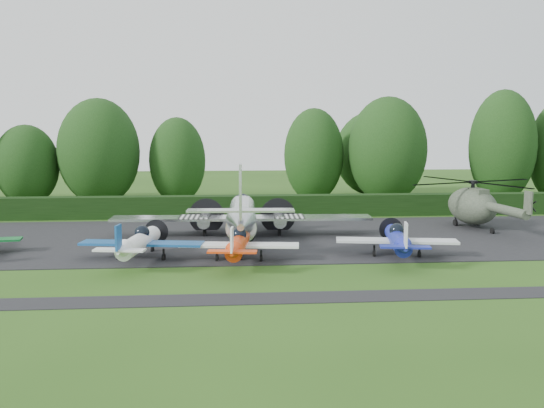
{
  "coord_description": "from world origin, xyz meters",
  "views": [
    {
      "loc": [
        2.14,
        -34.65,
        8.38
      ],
      "look_at": [
        5.82,
        10.78,
        2.5
      ],
      "focal_mm": 40.0,
      "sensor_mm": 36.0,
      "label": 1
    }
  ],
  "objects": [
    {
      "name": "tree_1",
      "position": [
        -18.47,
        30.92,
        4.26
      ],
      "size": [
        6.58,
        6.58,
        8.55
      ],
      "color": "black",
      "rests_on": "ground"
    },
    {
      "name": "taxiway_verge",
      "position": [
        0.0,
        -6.0,
        0.0
      ],
      "size": [
        70.0,
        2.0,
        0.0
      ],
      "primitive_type": "cube",
      "color": "black",
      "rests_on": "ground"
    },
    {
      "name": "tree_8",
      "position": [
        19.98,
        30.03,
        5.77
      ],
      "size": [
        8.51,
        8.51,
        11.57
      ],
      "color": "black",
      "rests_on": "ground"
    },
    {
      "name": "light_plane_orange",
      "position": [
        3.03,
        2.04,
        1.19
      ],
      "size": [
        7.44,
        7.82,
        2.86
      ],
      "rotation": [
        0.0,
        0.0,
        0.12
      ],
      "color": "red",
      "rests_on": "ground"
    },
    {
      "name": "tree_10",
      "position": [
        20.3,
        37.33,
        5.11
      ],
      "size": [
        9.4,
        9.4,
        10.23
      ],
      "color": "black",
      "rests_on": "ground"
    },
    {
      "name": "light_plane_blue",
      "position": [
        13.15,
        2.41,
        1.24
      ],
      "size": [
        7.72,
        8.12,
        2.97
      ],
      "rotation": [
        0.0,
        0.0,
        0.17
      ],
      "color": "#192399",
      "rests_on": "ground"
    },
    {
      "name": "tree_5",
      "position": [
        -10.96,
        30.96,
        5.65
      ],
      "size": [
        8.6,
        8.6,
        11.33
      ],
      "color": "black",
      "rests_on": "ground"
    },
    {
      "name": "sign_board",
      "position": [
        27.67,
        20.5,
        1.25
      ],
      "size": [
        3.3,
        0.12,
        1.85
      ],
      "rotation": [
        0.0,
        0.0,
        0.12
      ],
      "color": "#3F3326",
      "rests_on": "ground"
    },
    {
      "name": "hedgerow",
      "position": [
        0.0,
        21.0,
        0.0
      ],
      "size": [
        90.0,
        1.6,
        2.0
      ],
      "primitive_type": "cube",
      "color": "black",
      "rests_on": "ground"
    },
    {
      "name": "tree_3",
      "position": [
        -2.79,
        31.54,
        4.66
      ],
      "size": [
        6.08,
        6.08,
        9.34
      ],
      "color": "black",
      "rests_on": "ground"
    },
    {
      "name": "tree_7",
      "position": [
        32.62,
        29.47,
        6.16
      ],
      "size": [
        7.16,
        7.16,
        12.34
      ],
      "color": "black",
      "rests_on": "ground"
    },
    {
      "name": "transport_plane",
      "position": [
        3.5,
        9.74,
        1.76
      ],
      "size": [
        19.71,
        15.12,
        6.32
      ],
      "rotation": [
        0.0,
        0.0,
        0.04
      ],
      "color": "silver",
      "rests_on": "ground"
    },
    {
      "name": "tree_6",
      "position": [
        12.2,
        32.07,
        5.17
      ],
      "size": [
        6.62,
        6.62,
        10.36
      ],
      "color": "black",
      "rests_on": "ground"
    },
    {
      "name": "ground",
      "position": [
        0.0,
        0.0,
        0.0
      ],
      "size": [
        160.0,
        160.0,
        0.0
      ],
      "primitive_type": "plane",
      "color": "#254914",
      "rests_on": "ground"
    },
    {
      "name": "helicopter",
      "position": [
        22.68,
        13.42,
        2.1
      ],
      "size": [
        12.17,
        14.24,
        3.92
      ],
      "rotation": [
        0.0,
        0.0,
        -0.1
      ],
      "color": "#323A2D",
      "rests_on": "ground"
    },
    {
      "name": "apron",
      "position": [
        0.0,
        10.0,
        0.0
      ],
      "size": [
        70.0,
        18.0,
        0.01
      ],
      "primitive_type": "cube",
      "color": "black",
      "rests_on": "ground"
    },
    {
      "name": "light_plane_white",
      "position": [
        -3.1,
        2.84,
        1.24
      ],
      "size": [
        7.76,
        8.16,
        2.98
      ],
      "rotation": [
        0.0,
        0.0,
        0.16
      ],
      "color": "white",
      "rests_on": "ground"
    }
  ]
}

